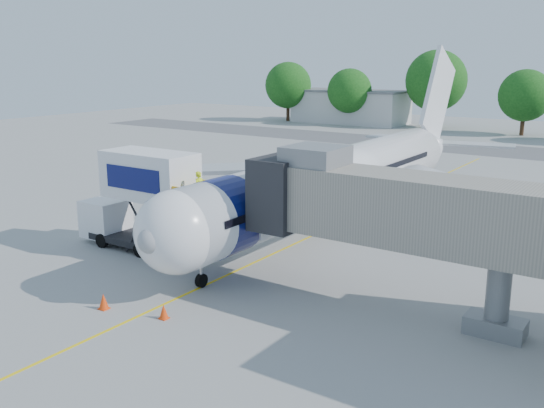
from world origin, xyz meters
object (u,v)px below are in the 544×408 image
Objects in this scene: jet_bridge at (389,208)px; ground_tug at (28,365)px; aircraft at (342,177)px; catering_hiloader at (142,201)px.

jet_bridge is 3.69× the size of ground_tug.
aircraft is at bearing 89.93° from ground_tug.
ground_tug is (7.45, -12.24, -1.99)m from catering_hiloader.
catering_hiloader is at bearing -119.40° from aircraft.
aircraft is 13.77m from jet_bridge.
jet_bridge is 1.64× the size of catering_hiloader.
ground_tug is at bearing -119.08° from jet_bridge.
aircraft is 12.77m from catering_hiloader.
ground_tug is (1.18, -23.37, -2.18)m from aircraft.
catering_hiloader is (-14.26, -0.00, -1.58)m from jet_bridge.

